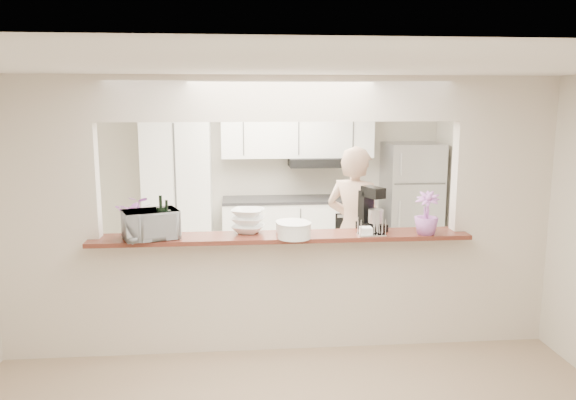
{
  "coord_description": "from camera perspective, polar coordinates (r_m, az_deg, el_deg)",
  "views": [
    {
      "loc": [
        -0.39,
        -4.96,
        2.28
      ],
      "look_at": [
        0.09,
        0.3,
        1.34
      ],
      "focal_mm": 35.0,
      "sensor_mm": 36.0,
      "label": 1
    }
  ],
  "objects": [
    {
      "name": "floor",
      "position": [
        5.47,
        -0.67,
        -14.57
      ],
      "size": [
        6.0,
        6.0,
        0.0
      ],
      "primitive_type": "plane",
      "color": "tan",
      "rests_on": "ground"
    },
    {
      "name": "tile_overlay",
      "position": [
        6.91,
        -1.7,
        -9.18
      ],
      "size": [
        5.0,
        2.9,
        0.01
      ],
      "primitive_type": "cube",
      "color": "beige",
      "rests_on": "floor"
    },
    {
      "name": "partition",
      "position": [
        5.04,
        -0.7,
        0.94
      ],
      "size": [
        5.0,
        0.15,
        2.5
      ],
      "color": "beige",
      "rests_on": "floor"
    },
    {
      "name": "bar_counter",
      "position": [
        5.25,
        -0.68,
        -8.88
      ],
      "size": [
        3.4,
        0.38,
        1.09
      ],
      "color": "beige",
      "rests_on": "floor"
    },
    {
      "name": "kitchen_cabinets",
      "position": [
        7.79,
        -3.63,
        0.4
      ],
      "size": [
        3.15,
        0.62,
        2.25
      ],
      "color": "white",
      "rests_on": "floor"
    },
    {
      "name": "refrigerator",
      "position": [
        8.12,
        12.38,
        -0.33
      ],
      "size": [
        0.75,
        0.7,
        1.7
      ],
      "primitive_type": "cube",
      "color": "#A7A7AC",
      "rests_on": "floor"
    },
    {
      "name": "flower_left",
      "position": [
        5.19,
        -15.21,
        -1.5
      ],
      "size": [
        0.35,
        0.31,
        0.36
      ],
      "primitive_type": "imported",
      "rotation": [
        0.0,
        0.0,
        -0.07
      ],
      "color": "pink",
      "rests_on": "bar_counter"
    },
    {
      "name": "wine_bottle_a",
      "position": [
        4.96,
        -12.74,
        -2.26
      ],
      "size": [
        0.08,
        0.08,
        0.39
      ],
      "color": "black",
      "rests_on": "bar_counter"
    },
    {
      "name": "wine_bottle_b",
      "position": [
        4.96,
        -12.16,
        -2.43
      ],
      "size": [
        0.07,
        0.07,
        0.35
      ],
      "color": "black",
      "rests_on": "bar_counter"
    },
    {
      "name": "toaster_oven",
      "position": [
        5.03,
        -13.79,
        -2.44
      ],
      "size": [
        0.54,
        0.45,
        0.25
      ],
      "primitive_type": "imported",
      "rotation": [
        0.0,
        0.0,
        0.36
      ],
      "color": "#ABABB0",
      "rests_on": "bar_counter"
    },
    {
      "name": "serving_bowls",
      "position": [
        5.12,
        -4.09,
        -2.16
      ],
      "size": [
        0.37,
        0.37,
        0.22
      ],
      "primitive_type": "imported",
      "rotation": [
        0.0,
        0.0,
        -0.29
      ],
      "color": "white",
      "rests_on": "bar_counter"
    },
    {
      "name": "plate_stack_a",
      "position": [
        4.92,
        0.64,
        -3.11
      ],
      "size": [
        0.3,
        0.3,
        0.14
      ],
      "color": "white",
      "rests_on": "bar_counter"
    },
    {
      "name": "plate_stack_b",
      "position": [
        5.14,
        0.39,
        -2.73
      ],
      "size": [
        0.3,
        0.3,
        0.1
      ],
      "color": "white",
      "rests_on": "bar_counter"
    },
    {
      "name": "red_bowl",
      "position": [
        5.2,
        0.82,
        -2.81
      ],
      "size": [
        0.14,
        0.14,
        0.07
      ],
      "primitive_type": "cylinder",
      "color": "maroon",
      "rests_on": "bar_counter"
    },
    {
      "name": "tan_bowl",
      "position": [
        5.19,
        -0.21,
        -2.82
      ],
      "size": [
        0.15,
        0.15,
        0.07
      ],
      "primitive_type": "cylinder",
      "color": "beige",
      "rests_on": "bar_counter"
    },
    {
      "name": "utensil_caddy",
      "position": [
        5.07,
        8.49,
        -2.52
      ],
      "size": [
        0.25,
        0.15,
        0.23
      ],
      "color": "silver",
      "rests_on": "bar_counter"
    },
    {
      "name": "stand_mixer",
      "position": [
        5.27,
        8.45,
        -1.08
      ],
      "size": [
        0.27,
        0.32,
        0.41
      ],
      "color": "black",
      "rests_on": "bar_counter"
    },
    {
      "name": "flower_right",
      "position": [
        5.19,
        13.89,
        -1.3
      ],
      "size": [
        0.29,
        0.29,
        0.39
      ],
      "primitive_type": "imported",
      "rotation": [
        0.0,
        0.0,
        -0.42
      ],
      "color": "#BD6AC5",
      "rests_on": "bar_counter"
    },
    {
      "name": "person",
      "position": [
        6.05,
        6.77,
        -3.18
      ],
      "size": [
        0.78,
        0.75,
        1.81
      ],
      "primitive_type": "imported",
      "rotation": [
        0.0,
        0.0,
        2.47
      ],
      "color": "tan",
      "rests_on": "floor"
    }
  ]
}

